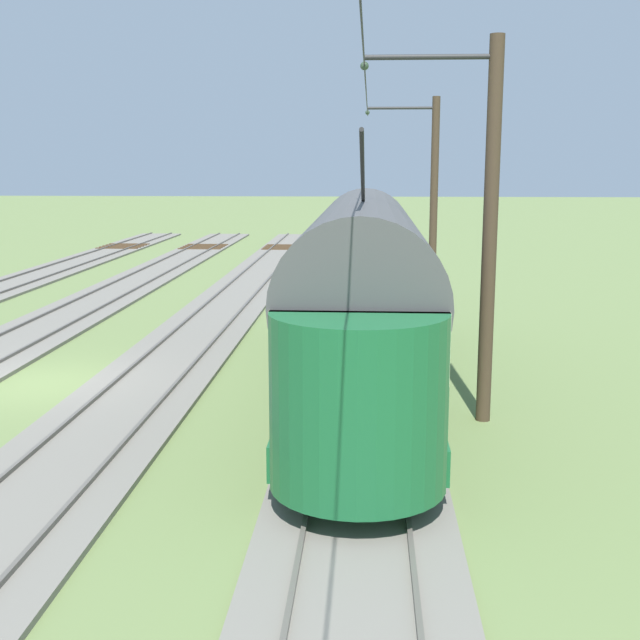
{
  "coord_description": "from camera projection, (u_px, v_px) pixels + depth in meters",
  "views": [
    {
      "loc": [
        -7.5,
        17.9,
        5.02
      ],
      "look_at": [
        -6.46,
        0.85,
        1.75
      ],
      "focal_mm": 46.06,
      "sensor_mm": 36.0,
      "label": 1
    }
  ],
  "objects": [
    {
      "name": "catenary_pole_foreground",
      "position": [
        432.0,
        197.0,
        29.47
      ],
      "size": [
        2.64,
        0.28,
        7.34
      ],
      "color": "#423323",
      "rests_on": "ground"
    },
    {
      "name": "vintage_streetcar",
      "position": [
        363.0,
        291.0,
        18.1
      ],
      "size": [
        2.65,
        15.9,
        5.35
      ],
      "color": "#196033",
      "rests_on": "ground"
    },
    {
      "name": "track_streetcar_siding",
      "position": [
        362.0,
        384.0,
        18.79
      ],
      "size": [
        2.8,
        80.0,
        0.18
      ],
      "color": "slate",
      "rests_on": "ground"
    },
    {
      "name": "track_adjacent_siding",
      "position": [
        151.0,
        380.0,
        19.08
      ],
      "size": [
        2.8,
        80.0,
        0.18
      ],
      "color": "slate",
      "rests_on": "ground"
    },
    {
      "name": "catenary_pole_mid_near",
      "position": [
        487.0,
        227.0,
        15.59
      ],
      "size": [
        2.64,
        0.28,
        7.34
      ],
      "color": "#423323",
      "rests_on": "ground"
    },
    {
      "name": "ground_plane",
      "position": [
        43.0,
        384.0,
        18.93
      ],
      "size": [
        220.0,
        220.0,
        0.0
      ],
      "primitive_type": "plane",
      "color": "olive"
    },
    {
      "name": "overhead_wire_run",
      "position": [
        368.0,
        69.0,
        15.81
      ],
      "size": [
        2.43,
        32.3,
        0.18
      ],
      "color": "black",
      "rests_on": "ground"
    }
  ]
}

